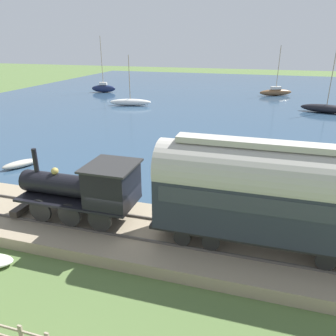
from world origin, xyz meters
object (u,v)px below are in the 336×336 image
passenger_coach (272,192)px  sailboat_white (130,102)px  rowboat_near_shore (248,204)px  steam_locomotive (89,187)px  sailboat_brown (276,92)px  rowboat_far_out (221,177)px  rowboat_mid_harbor (20,164)px  sailboat_black (326,108)px  sailboat_navy (104,88)px

passenger_coach → sailboat_white: (31.59, 19.43, -2.77)m
rowboat_near_shore → passenger_coach: bearing=-151.3°
steam_locomotive → sailboat_brown: bearing=-11.1°
rowboat_far_out → sailboat_brown: bearing=4.0°
rowboat_far_out → rowboat_mid_harbor: size_ratio=1.06×
rowboat_far_out → rowboat_mid_harbor: bearing=107.5°
rowboat_mid_harbor → rowboat_near_shore: 17.00m
steam_locomotive → sailboat_white: bearing=19.3°
passenger_coach → rowboat_near_shore: bearing=11.9°
sailboat_black → rowboat_far_out: size_ratio=2.99×
steam_locomotive → sailboat_navy: 47.01m
sailboat_white → rowboat_far_out: bearing=-157.6°
sailboat_brown → rowboat_mid_harbor: (-40.72, 18.84, -0.37)m
sailboat_black → rowboat_mid_harbor: bearing=152.1°
passenger_coach → sailboat_black: size_ratio=1.17×
sailboat_brown → sailboat_navy: (-4.93, 29.98, 0.14)m
sailboat_navy → sailboat_white: (-10.58, -9.63, -0.24)m
steam_locomotive → sailboat_black: (34.33, -15.50, -1.87)m
sailboat_navy → sailboat_white: 14.31m
steam_locomotive → passenger_coach: size_ratio=0.65×
sailboat_brown → sailboat_navy: bearing=74.7°
sailboat_black → rowboat_near_shore: sailboat_black is taller
passenger_coach → sailboat_navy: size_ratio=1.03×
passenger_coach → steam_locomotive: bearing=90.0°
rowboat_mid_harbor → passenger_coach: bearing=-168.9°
rowboat_mid_harbor → rowboat_near_shore: (-1.64, -16.92, -0.03)m
sailboat_brown → rowboat_near_shore: sailboat_brown is taller
sailboat_navy → sailboat_white: sailboat_navy is taller
sailboat_black → steam_locomotive: bearing=169.7°
steam_locomotive → sailboat_white: 33.53m
sailboat_white → sailboat_navy: bearing=29.5°
sailboat_brown → steam_locomotive: bearing=144.2°
steam_locomotive → rowboat_near_shore: size_ratio=2.69×
sailboat_navy → passenger_coach: bearing=-155.0°
sailboat_white → rowboat_near_shore: sailboat_white is taller
steam_locomotive → sailboat_navy: bearing=26.2°
sailboat_navy → rowboat_near_shore: 46.79m
sailboat_brown → rowboat_near_shore: 42.41m
sailboat_navy → sailboat_brown: bearing=-90.2°
sailboat_white → rowboat_near_shore: 32.58m
sailboat_black → rowboat_mid_harbor: sailboat_black is taller
rowboat_near_shore → rowboat_mid_harbor: bearing=101.2°
sailboat_navy → rowboat_far_out: bearing=-151.9°
passenger_coach → sailboat_navy: bearing=34.6°
sailboat_white → rowboat_near_shore: bearing=-158.4°
sailboat_navy → sailboat_black: 37.05m
sailboat_brown → sailboat_black: bearing=-178.6°
sailboat_black → sailboat_white: 26.73m
rowboat_near_shore → sailboat_brown: bearing=14.2°
sailboat_brown → sailboat_white: 25.58m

